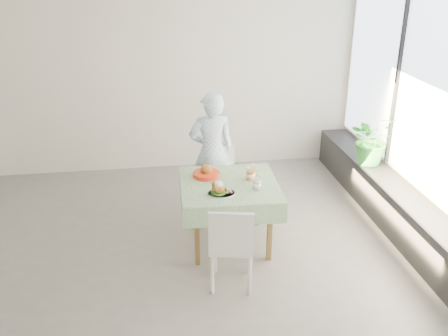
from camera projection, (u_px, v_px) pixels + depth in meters
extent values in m
plane|color=slate|center=(161.00, 255.00, 5.43)|extent=(6.00, 6.00, 0.00)
cube|color=silver|center=(150.00, 77.00, 7.16)|extent=(6.00, 0.02, 2.80)
cube|color=silver|center=(164.00, 288.00, 2.61)|extent=(6.00, 0.02, 2.80)
cube|color=silver|center=(438.00, 119.00, 5.29)|extent=(0.02, 5.00, 2.80)
cube|color=#D1E0F9|center=(439.00, 97.00, 5.19)|extent=(0.01, 4.80, 2.18)
cube|color=black|center=(405.00, 216.00, 5.72)|extent=(0.40, 4.80, 0.50)
cube|color=brown|center=(229.00, 186.00, 5.38)|extent=(0.93, 0.93, 0.04)
cube|color=silver|center=(229.00, 184.00, 5.37)|extent=(1.08, 1.08, 0.01)
cube|color=white|center=(221.00, 182.00, 6.15)|extent=(0.40, 0.40, 0.04)
cube|color=white|center=(219.00, 160.00, 6.23)|extent=(0.40, 0.04, 0.40)
cube|color=white|center=(232.00, 244.00, 4.79)|extent=(0.50, 0.50, 0.04)
cube|color=white|center=(231.00, 233.00, 4.53)|extent=(0.42, 0.13, 0.42)
imported|color=#95CBEF|center=(212.00, 152.00, 6.15)|extent=(0.56, 0.37, 1.54)
cylinder|color=white|center=(221.00, 193.00, 5.12)|extent=(0.29, 0.29, 0.02)
cylinder|color=#185314|center=(218.00, 192.00, 5.11)|extent=(0.16, 0.16, 0.02)
ellipsoid|color=#A16527|center=(218.00, 188.00, 5.10)|extent=(0.13, 0.12, 0.10)
ellipsoid|color=white|center=(218.00, 184.00, 5.08)|extent=(0.10, 0.09, 0.07)
cylinder|color=maroon|center=(230.00, 192.00, 5.12)|extent=(0.05, 0.05, 0.03)
cylinder|color=white|center=(251.00, 174.00, 5.43)|extent=(0.10, 0.10, 0.14)
cylinder|color=orange|center=(251.00, 175.00, 5.43)|extent=(0.09, 0.09, 0.10)
cylinder|color=white|center=(251.00, 168.00, 5.40)|extent=(0.11, 0.11, 0.01)
cylinder|color=yellow|center=(251.00, 163.00, 5.38)|extent=(0.01, 0.04, 0.20)
cylinder|color=white|center=(257.00, 183.00, 5.22)|extent=(0.09, 0.09, 0.13)
cylinder|color=#E8E6C2|center=(257.00, 184.00, 5.23)|extent=(0.08, 0.08, 0.09)
cylinder|color=white|center=(257.00, 177.00, 5.20)|extent=(0.09, 0.09, 0.01)
cylinder|color=yellow|center=(258.00, 173.00, 5.18)|extent=(0.01, 0.03, 0.17)
cylinder|color=red|center=(206.00, 174.00, 5.54)|extent=(0.30, 0.30, 0.05)
cylinder|color=white|center=(206.00, 173.00, 5.53)|extent=(0.25, 0.25, 0.02)
ellipsoid|color=#A16527|center=(206.00, 169.00, 5.51)|extent=(0.13, 0.13, 0.11)
imported|color=#297C37|center=(372.00, 139.00, 6.41)|extent=(0.71, 0.66, 0.66)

